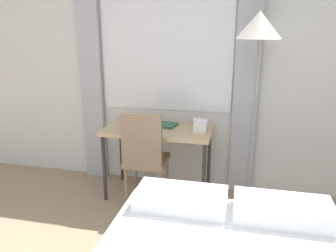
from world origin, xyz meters
name	(u,v)px	position (x,y,z in m)	size (l,w,h in m)	color
wall_back_with_window	(190,63)	(-0.03, 2.65, 1.35)	(5.72, 0.13, 2.70)	silver
desk	(158,134)	(-0.29, 2.29, 0.67)	(1.09, 0.57, 0.74)	tan
desk_chair	(145,155)	(-0.36, 2.04, 0.54)	(0.41, 0.41, 0.97)	#8C7259
standing_lamp	(258,43)	(0.62, 2.21, 1.59)	(0.38, 0.38, 1.85)	#4C4C51
telephone	(201,126)	(0.14, 2.29, 0.79)	(0.14, 0.18, 0.12)	white
book	(166,125)	(-0.23, 2.37, 0.75)	(0.24, 0.22, 0.02)	#33664C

